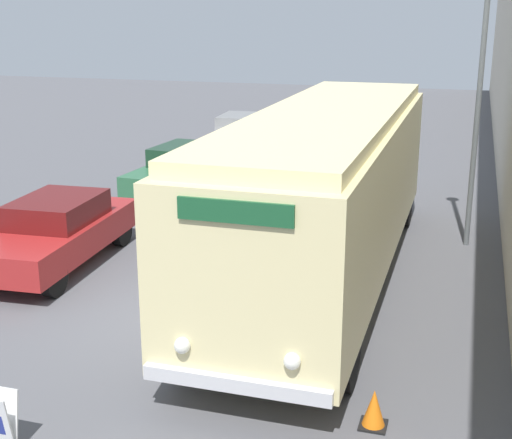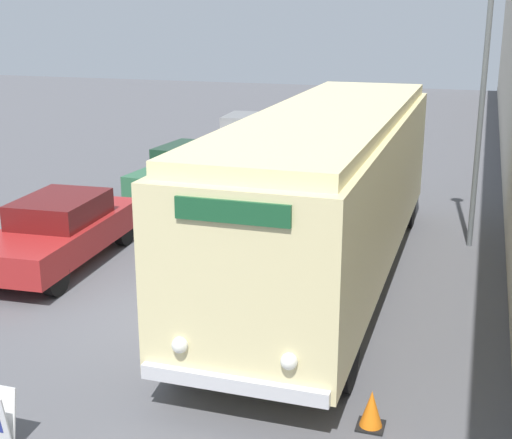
{
  "view_description": "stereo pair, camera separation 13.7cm",
  "coord_description": "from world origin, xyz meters",
  "px_view_note": "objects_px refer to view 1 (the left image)",
  "views": [
    {
      "loc": [
        4.66,
        -10.7,
        5.25
      ],
      "look_at": [
        1.43,
        -0.14,
        1.98
      ],
      "focal_mm": 50.0,
      "sensor_mm": 36.0,
      "label": 1
    },
    {
      "loc": [
        4.79,
        -10.66,
        5.25
      ],
      "look_at": [
        1.43,
        -0.14,
        1.98
      ],
      "focal_mm": 50.0,
      "sensor_mm": 36.0,
      "label": 2
    }
  ],
  "objects_px": {
    "vintage_bus": "(327,186)",
    "parked_car_mid": "(187,170)",
    "streetlamp": "(483,51)",
    "parked_car_far": "(244,136)",
    "parked_car_near": "(57,231)",
    "traffic_cone": "(374,409)"
  },
  "relations": [
    {
      "from": "parked_car_near",
      "to": "parked_car_far",
      "type": "height_order",
      "value": "parked_car_far"
    },
    {
      "from": "streetlamp",
      "to": "parked_car_near",
      "type": "relative_size",
      "value": 1.47
    },
    {
      "from": "streetlamp",
      "to": "traffic_cone",
      "type": "xyz_separation_m",
      "value": [
        -1.0,
        -8.15,
        -4.14
      ]
    },
    {
      "from": "vintage_bus",
      "to": "parked_car_near",
      "type": "xyz_separation_m",
      "value": [
        -5.57,
        -0.89,
        -1.18
      ]
    },
    {
      "from": "parked_car_far",
      "to": "vintage_bus",
      "type": "bearing_deg",
      "value": -68.04
    },
    {
      "from": "vintage_bus",
      "to": "parked_car_mid",
      "type": "bearing_deg",
      "value": 133.78
    },
    {
      "from": "vintage_bus",
      "to": "traffic_cone",
      "type": "distance_m",
      "value": 5.61
    },
    {
      "from": "streetlamp",
      "to": "parked_car_far",
      "type": "xyz_separation_m",
      "value": [
        -8.01,
        7.97,
        -3.58
      ]
    },
    {
      "from": "streetlamp",
      "to": "traffic_cone",
      "type": "relative_size",
      "value": 12.96
    },
    {
      "from": "parked_car_mid",
      "to": "parked_car_far",
      "type": "bearing_deg",
      "value": 94.61
    },
    {
      "from": "vintage_bus",
      "to": "streetlamp",
      "type": "relative_size",
      "value": 1.66
    },
    {
      "from": "parked_car_mid",
      "to": "parked_car_near",
      "type": "bearing_deg",
      "value": -88.81
    },
    {
      "from": "parked_car_mid",
      "to": "vintage_bus",
      "type": "bearing_deg",
      "value": -42.15
    },
    {
      "from": "streetlamp",
      "to": "parked_car_near",
      "type": "xyz_separation_m",
      "value": [
        -8.28,
        -3.96,
        -3.64
      ]
    },
    {
      "from": "streetlamp",
      "to": "parked_car_near",
      "type": "distance_m",
      "value": 9.87
    },
    {
      "from": "parked_car_mid",
      "to": "traffic_cone",
      "type": "distance_m",
      "value": 12.65
    },
    {
      "from": "parked_car_near",
      "to": "traffic_cone",
      "type": "height_order",
      "value": "parked_car_near"
    },
    {
      "from": "parked_car_mid",
      "to": "streetlamp",
      "type": "bearing_deg",
      "value": -12.79
    },
    {
      "from": "streetlamp",
      "to": "parked_car_near",
      "type": "height_order",
      "value": "streetlamp"
    },
    {
      "from": "streetlamp",
      "to": "parked_car_far",
      "type": "distance_m",
      "value": 11.85
    },
    {
      "from": "vintage_bus",
      "to": "streetlamp",
      "type": "xyz_separation_m",
      "value": [
        2.71,
        3.07,
        2.46
      ]
    },
    {
      "from": "parked_car_mid",
      "to": "parked_car_far",
      "type": "distance_m",
      "value": 5.56
    }
  ]
}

